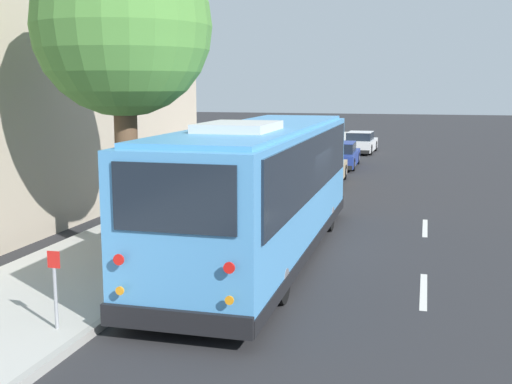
# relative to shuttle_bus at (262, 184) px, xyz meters

# --- Properties ---
(ground_plane) EXTENTS (160.00, 160.00, 0.00)m
(ground_plane) POSITION_rel_shuttle_bus_xyz_m (1.08, -0.60, -1.79)
(ground_plane) COLOR #28282B
(sidewalk_slab) EXTENTS (80.00, 3.68, 0.15)m
(sidewalk_slab) POSITION_rel_shuttle_bus_xyz_m (1.08, 3.42, -1.72)
(sidewalk_slab) COLOR #B2AFA8
(sidewalk_slab) RESTS_ON ground
(curb_strip) EXTENTS (80.00, 0.14, 0.15)m
(curb_strip) POSITION_rel_shuttle_bus_xyz_m (1.08, 1.51, -1.72)
(curb_strip) COLOR #9D9A94
(curb_strip) RESTS_ON ground
(shuttle_bus) EXTENTS (11.36, 2.82, 3.35)m
(shuttle_bus) POSITION_rel_shuttle_bus_xyz_m (0.00, 0.00, 0.00)
(shuttle_bus) COLOR #4C93D1
(shuttle_bus) RESTS_ON ground
(parked_sedan_tan) EXTENTS (4.24, 1.86, 1.31)m
(parked_sedan_tan) POSITION_rel_shuttle_bus_xyz_m (12.22, 0.47, -1.19)
(parked_sedan_tan) COLOR tan
(parked_sedan_tan) RESTS_ON ground
(parked_sedan_blue) EXTENTS (4.70, 1.90, 1.27)m
(parked_sedan_blue) POSITION_rel_shuttle_bus_xyz_m (17.85, 0.50, -1.20)
(parked_sedan_blue) COLOR navy
(parked_sedan_blue) RESTS_ON ground
(parked_sedan_white) EXTENTS (4.31, 1.86, 1.30)m
(parked_sedan_white) POSITION_rel_shuttle_bus_xyz_m (25.23, 0.20, -1.19)
(parked_sedan_white) COLOR silver
(parked_sedan_white) RESTS_ON ground
(street_tree) EXTENTS (4.09, 4.09, 7.92)m
(street_tree) POSITION_rel_shuttle_bus_xyz_m (-0.73, 3.06, 3.86)
(street_tree) COLOR brown
(street_tree) RESTS_ON sidewalk_slab
(sign_post_near) EXTENTS (0.06, 0.22, 1.31)m
(sign_post_near) POSITION_rel_shuttle_bus_xyz_m (-5.67, 2.03, -0.96)
(sign_post_near) COLOR gray
(sign_post_near) RESTS_ON sidewalk_slab
(sign_post_far) EXTENTS (0.06, 0.22, 1.57)m
(sign_post_far) POSITION_rel_shuttle_bus_xyz_m (-3.59, 2.03, -0.83)
(sign_post_far) COLOR gray
(sign_post_far) RESTS_ON sidewalk_slab
(fire_hydrant) EXTENTS (0.22, 0.22, 0.81)m
(fire_hydrant) POSITION_rel_shuttle_bus_xyz_m (8.31, 1.91, -1.24)
(fire_hydrant) COLOR #99999E
(fire_hydrant) RESTS_ON sidewalk_slab
(building_backdrop) EXTENTS (16.45, 6.22, 6.90)m
(building_backdrop) POSITION_rel_shuttle_bus_xyz_m (4.20, 9.28, 1.47)
(building_backdrop) COLOR tan
(building_backdrop) RESTS_ON ground
(lane_stripe_mid) EXTENTS (2.40, 0.14, 0.01)m
(lane_stripe_mid) POSITION_rel_shuttle_bus_xyz_m (-1.65, -3.79, -1.79)
(lane_stripe_mid) COLOR silver
(lane_stripe_mid) RESTS_ON ground
(lane_stripe_ahead) EXTENTS (2.40, 0.14, 0.01)m
(lane_stripe_ahead) POSITION_rel_shuttle_bus_xyz_m (4.35, -3.79, -1.79)
(lane_stripe_ahead) COLOR silver
(lane_stripe_ahead) RESTS_ON ground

